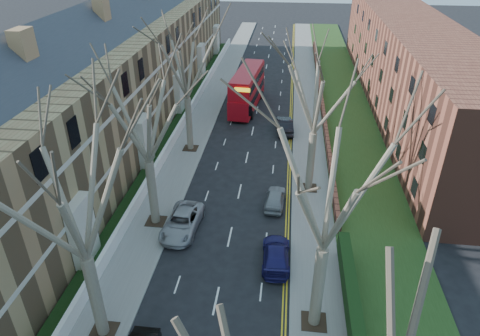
% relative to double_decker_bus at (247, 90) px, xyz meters
% --- Properties ---
extents(pavement_left, '(3.00, 102.00, 0.12)m').
position_rel_double_decker_bus_xyz_m(pavement_left, '(-4.71, -0.74, -2.13)').
color(pavement_left, slate).
rests_on(pavement_left, ground).
extents(pavement_right, '(3.00, 102.00, 0.12)m').
position_rel_double_decker_bus_xyz_m(pavement_right, '(7.29, -0.74, -2.13)').
color(pavement_right, slate).
rests_on(pavement_right, ground).
extents(terrace_left, '(9.70, 78.00, 13.60)m').
position_rel_double_decker_bus_xyz_m(terrace_left, '(-12.35, -8.74, 3.35)').
color(terrace_left, '#93704B').
rests_on(terrace_left, ground).
extents(flats_right, '(13.97, 54.00, 10.00)m').
position_rel_double_decker_bus_xyz_m(flats_right, '(18.76, 3.26, 2.80)').
color(flats_right, brown).
rests_on(flats_right, ground).
extents(front_wall_left, '(0.30, 78.00, 1.00)m').
position_rel_double_decker_bus_xyz_m(front_wall_left, '(-6.36, -8.74, -1.57)').
color(front_wall_left, white).
rests_on(front_wall_left, ground).
extents(grass_verge_right, '(6.00, 102.00, 0.06)m').
position_rel_double_decker_bus_xyz_m(grass_verge_right, '(11.79, -0.74, -2.04)').
color(grass_verge_right, '#223E16').
rests_on(grass_verge_right, ground).
extents(tree_left_mid, '(10.50, 10.50, 14.71)m').
position_rel_double_decker_bus_xyz_m(tree_left_mid, '(-4.41, -33.74, 7.37)').
color(tree_left_mid, '#695C4B').
rests_on(tree_left_mid, ground).
extents(tree_left_far, '(10.15, 10.15, 14.22)m').
position_rel_double_decker_bus_xyz_m(tree_left_far, '(-4.41, -23.74, 7.06)').
color(tree_left_far, '#695C4B').
rests_on(tree_left_far, ground).
extents(tree_left_dist, '(10.50, 10.50, 14.71)m').
position_rel_double_decker_bus_xyz_m(tree_left_dist, '(-4.41, -11.74, 7.37)').
color(tree_left_dist, '#695C4B').
rests_on(tree_left_dist, ground).
extents(tree_right_mid, '(10.50, 10.50, 14.71)m').
position_rel_double_decker_bus_xyz_m(tree_right_mid, '(6.99, -31.74, 7.37)').
color(tree_right_mid, '#695C4B').
rests_on(tree_right_mid, ground).
extents(tree_right_far, '(10.15, 10.15, 14.22)m').
position_rel_double_decker_bus_xyz_m(tree_right_far, '(6.99, -17.74, 7.06)').
color(tree_right_far, '#695C4B').
rests_on(tree_right_far, ground).
extents(double_decker_bus, '(3.42, 10.78, 4.45)m').
position_rel_double_decker_bus_xyz_m(double_decker_bus, '(0.00, 0.00, 0.00)').
color(double_decker_bus, '#A10B15').
rests_on(double_decker_bus, ground).
extents(car_left_far, '(2.63, 5.14, 1.39)m').
position_rel_double_decker_bus_xyz_m(car_left_far, '(-2.22, -24.37, -1.49)').
color(car_left_far, '#99989E').
rests_on(car_left_far, ground).
extents(car_right_near, '(1.94, 4.45, 1.27)m').
position_rel_double_decker_bus_xyz_m(car_right_near, '(4.66, -26.98, -1.55)').
color(car_right_near, '#1B1753').
rests_on(car_right_near, ground).
extents(car_right_mid, '(1.76, 3.83, 1.27)m').
position_rel_double_decker_bus_xyz_m(car_right_mid, '(4.32, -20.37, -1.55)').
color(car_right_mid, gray).
rests_on(car_right_mid, ground).
extents(car_right_far, '(1.98, 4.63, 1.48)m').
position_rel_double_decker_bus_xyz_m(car_right_far, '(4.70, -6.50, -1.44)').
color(car_right_far, black).
rests_on(car_right_far, ground).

